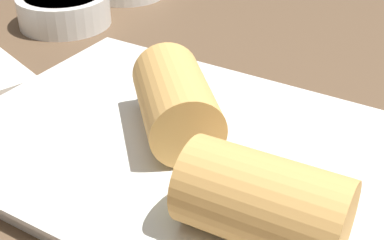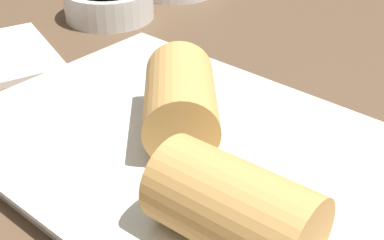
# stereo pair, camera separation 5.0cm
# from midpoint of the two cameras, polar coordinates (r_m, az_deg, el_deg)

# --- Properties ---
(table_surface) EXTENTS (1.80, 1.40, 0.02)m
(table_surface) POSITION_cam_midpoint_polar(r_m,az_deg,el_deg) (0.35, 1.24, -8.19)
(table_surface) COLOR brown
(table_surface) RESTS_ON ground
(serving_plate) EXTENTS (0.32, 0.22, 0.01)m
(serving_plate) POSITION_cam_midpoint_polar(r_m,az_deg,el_deg) (0.36, 4.03, -3.82)
(serving_plate) COLOR silver
(serving_plate) RESTS_ON table_surface
(roll_front_left) EXTENTS (0.09, 0.09, 0.05)m
(roll_front_left) POSITION_cam_midpoint_polar(r_m,az_deg,el_deg) (0.36, 2.74, 2.30)
(roll_front_left) COLOR #DBA356
(roll_front_left) RESTS_ON serving_plate
(roll_front_right) EXTENTS (0.09, 0.05, 0.05)m
(roll_front_right) POSITION_cam_midpoint_polar(r_m,az_deg,el_deg) (0.27, 9.05, -9.16)
(roll_front_right) COLOR #DBA356
(roll_front_right) RESTS_ON serving_plate
(dipping_bowl_near) EXTENTS (0.10, 0.10, 0.03)m
(dipping_bowl_near) POSITION_cam_midpoint_polar(r_m,az_deg,el_deg) (0.59, -6.43, 12.35)
(dipping_bowl_near) COLOR silver
(dipping_bowl_near) RESTS_ON table_surface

